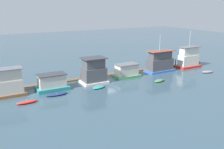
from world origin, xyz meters
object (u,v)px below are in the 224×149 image
(houseboat_red, at_px, (189,58))
(dinghy_navy, at_px, (56,94))
(houseboat_blue, at_px, (160,62))
(mooring_post_near_left, at_px, (158,66))
(dinghy_grey, at_px, (207,72))
(mooring_post_far_right, at_px, (175,63))
(dinghy_red, at_px, (27,102))
(houseboat_teal, at_px, (52,83))
(dinghy_teal, at_px, (99,87))
(mooring_post_far_left, at_px, (80,77))
(houseboat_green, at_px, (127,71))
(houseboat_white, at_px, (94,72))
(dinghy_green, at_px, (159,81))
(houseboat_brown, at_px, (3,84))

(houseboat_red, height_order, dinghy_navy, houseboat_red)
(houseboat_blue, bearing_deg, mooring_post_near_left, 62.43)
(dinghy_grey, relative_size, mooring_post_far_right, 1.58)
(houseboat_blue, relative_size, dinghy_navy, 2.25)
(dinghy_grey, bearing_deg, dinghy_red, 178.82)
(houseboat_teal, bearing_deg, dinghy_teal, -23.44)
(dinghy_red, distance_m, dinghy_teal, 13.53)
(dinghy_red, bearing_deg, dinghy_navy, 14.04)
(dinghy_teal, height_order, mooring_post_far_left, mooring_post_far_left)
(houseboat_green, relative_size, mooring_post_far_right, 2.86)
(houseboat_white, xyz_separation_m, houseboat_blue, (17.57, 0.78, -0.14))
(houseboat_white, relative_size, houseboat_green, 0.93)
(dinghy_green, xyz_separation_m, mooring_post_far_right, (12.04, 8.41, 0.74))
(mooring_post_far_right, bearing_deg, dinghy_navy, -169.61)
(dinghy_navy, xyz_separation_m, mooring_post_far_left, (6.88, 6.05, 0.65))
(mooring_post_far_right, bearing_deg, houseboat_white, -173.75)
(houseboat_red, xyz_separation_m, dinghy_grey, (0.03, -6.17, -2.11))
(houseboat_brown, xyz_separation_m, houseboat_blue, (34.43, 0.27, -0.04))
(dinghy_teal, bearing_deg, dinghy_green, -10.10)
(houseboat_teal, bearing_deg, houseboat_brown, 176.32)
(dinghy_grey, distance_m, mooring_post_near_left, 11.54)
(dinghy_green, bearing_deg, mooring_post_far_left, 149.18)
(houseboat_red, bearing_deg, mooring_post_far_left, 175.91)
(houseboat_red, relative_size, dinghy_teal, 3.00)
(houseboat_teal, xyz_separation_m, dinghy_red, (-5.50, -4.70, -1.12))
(dinghy_navy, bearing_deg, houseboat_white, 21.14)
(houseboat_brown, xyz_separation_m, dinghy_teal, (16.26, -3.99, -2.04))
(houseboat_green, bearing_deg, mooring_post_far_left, 168.79)
(houseboat_blue, bearing_deg, houseboat_white, -177.45)
(dinghy_green, xyz_separation_m, mooring_post_near_left, (6.38, 8.41, 0.45))
(houseboat_red, height_order, dinghy_red, houseboat_red)
(houseboat_red, bearing_deg, houseboat_blue, 178.93)
(dinghy_teal, bearing_deg, houseboat_red, 8.56)
(houseboat_white, height_order, dinghy_green, houseboat_white)
(mooring_post_near_left, height_order, mooring_post_far_left, mooring_post_far_left)
(dinghy_grey, relative_size, mooring_post_near_left, 2.24)
(houseboat_blue, distance_m, mooring_post_near_left, 2.60)
(dinghy_green, distance_m, mooring_post_far_right, 14.71)
(mooring_post_far_right, bearing_deg, mooring_post_far_left, 180.00)
(houseboat_green, distance_m, dinghy_red, 22.95)
(houseboat_teal, distance_m, dinghy_green, 21.55)
(houseboat_teal, xyz_separation_m, mooring_post_far_right, (32.78, 2.68, -0.38))
(mooring_post_far_right, bearing_deg, houseboat_brown, -177.01)
(houseboat_teal, bearing_deg, houseboat_green, 2.29)
(dinghy_red, bearing_deg, dinghy_teal, 5.27)
(houseboat_green, relative_size, mooring_post_far_left, 3.26)
(mooring_post_far_right, bearing_deg, dinghy_green, -145.08)
(houseboat_white, xyz_separation_m, mooring_post_near_left, (18.55, 2.65, -1.67))
(dinghy_red, xyz_separation_m, dinghy_teal, (13.47, 1.24, -0.02))
(dinghy_green, bearing_deg, mooring_post_near_left, 52.81)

